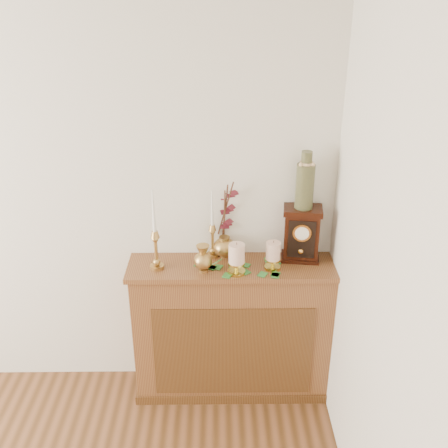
{
  "coord_description": "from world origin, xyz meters",
  "views": [
    {
      "loc": [
        1.32,
        -0.58,
        2.47
      ],
      "look_at": [
        1.35,
        2.05,
        1.22
      ],
      "focal_mm": 42.0,
      "sensor_mm": 36.0,
      "label": 1
    }
  ],
  "objects_px": {
    "bud_vase": "(203,259)",
    "ginger_jar": "(227,221)",
    "candlestick_left": "(156,244)",
    "candlestick_center": "(212,235)",
    "mantel_clock": "(301,234)",
    "ceramic_vase": "(305,183)"
  },
  "relations": [
    {
      "from": "candlestick_left",
      "to": "mantel_clock",
      "type": "distance_m",
      "value": 0.85
    },
    {
      "from": "candlestick_left",
      "to": "candlestick_center",
      "type": "relative_size",
      "value": 1.15
    },
    {
      "from": "candlestick_center",
      "to": "bud_vase",
      "type": "distance_m",
      "value": 0.2
    },
    {
      "from": "ceramic_vase",
      "to": "mantel_clock",
      "type": "bearing_deg",
      "value": -97.58
    },
    {
      "from": "bud_vase",
      "to": "mantel_clock",
      "type": "xyz_separation_m",
      "value": [
        0.58,
        0.15,
        0.08
      ]
    },
    {
      "from": "candlestick_left",
      "to": "ceramic_vase",
      "type": "height_order",
      "value": "ceramic_vase"
    },
    {
      "from": "candlestick_center",
      "to": "mantel_clock",
      "type": "relative_size",
      "value": 1.27
    },
    {
      "from": "bud_vase",
      "to": "mantel_clock",
      "type": "height_order",
      "value": "mantel_clock"
    },
    {
      "from": "mantel_clock",
      "to": "bud_vase",
      "type": "bearing_deg",
      "value": -158.11
    },
    {
      "from": "ginger_jar",
      "to": "ceramic_vase",
      "type": "bearing_deg",
      "value": -8.2
    },
    {
      "from": "bud_vase",
      "to": "ginger_jar",
      "type": "distance_m",
      "value": 0.29
    },
    {
      "from": "candlestick_left",
      "to": "mantel_clock",
      "type": "relative_size",
      "value": 1.46
    },
    {
      "from": "mantel_clock",
      "to": "ceramic_vase",
      "type": "height_order",
      "value": "ceramic_vase"
    },
    {
      "from": "ginger_jar",
      "to": "mantel_clock",
      "type": "bearing_deg",
      "value": -8.59
    },
    {
      "from": "candlestick_center",
      "to": "ginger_jar",
      "type": "relative_size",
      "value": 0.86
    },
    {
      "from": "candlestick_left",
      "to": "candlestick_center",
      "type": "height_order",
      "value": "candlestick_left"
    },
    {
      "from": "candlestick_left",
      "to": "ginger_jar",
      "type": "xyz_separation_m",
      "value": [
        0.41,
        0.17,
        0.06
      ]
    },
    {
      "from": "candlestick_left",
      "to": "candlestick_center",
      "type": "bearing_deg",
      "value": 23.94
    },
    {
      "from": "bud_vase",
      "to": "ginger_jar",
      "type": "height_order",
      "value": "ginger_jar"
    },
    {
      "from": "candlestick_left",
      "to": "candlestick_center",
      "type": "distance_m",
      "value": 0.35
    },
    {
      "from": "mantel_clock",
      "to": "ginger_jar",
      "type": "bearing_deg",
      "value": 178.98
    },
    {
      "from": "ginger_jar",
      "to": "mantel_clock",
      "type": "distance_m",
      "value": 0.45
    }
  ]
}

